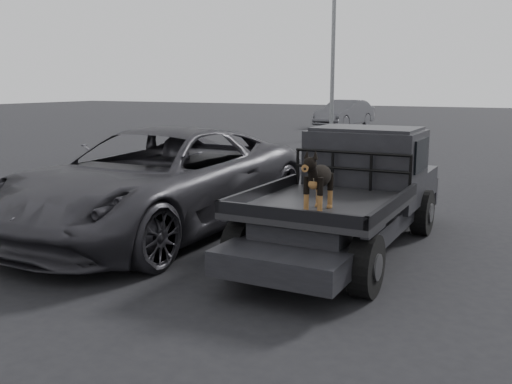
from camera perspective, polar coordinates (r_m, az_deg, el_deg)
The scene contains 7 objects.
ground at distance 6.48m, azimuth 8.46°, elevation -11.89°, with size 120.00×120.00×0.00m, color black.
flatbed_ute at distance 8.65m, azimuth 8.96°, elevation -2.88°, with size 2.00×5.40×0.92m, color black, non-canonical shape.
ute_cab at distance 9.39m, azimuth 10.98°, elevation 3.70°, with size 1.72×1.30×0.88m, color black, non-canonical shape.
headache_rack at distance 8.70m, azimuth 9.52°, elevation 2.11°, with size 1.80×0.08×0.55m, color black, non-canonical shape.
dog at distance 7.14m, azimuth 6.30°, elevation 1.09°, with size 0.32×0.60×0.74m, color black, non-canonical shape.
parked_suv at distance 9.76m, azimuth -9.82°, elevation 1.12°, with size 2.90×6.29×1.75m, color #2F2E33.
distant_car_a at distance 34.04m, azimuth 8.85°, elevation 7.77°, with size 1.65×4.73×1.56m, color #4C4C51.
Camera 1 is at (1.90, -5.67, 2.48)m, focal length 40.00 mm.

